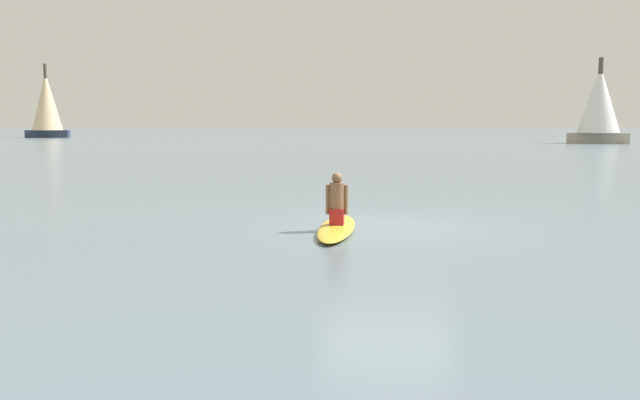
% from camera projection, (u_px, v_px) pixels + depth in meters
% --- Properties ---
extents(ground_plane, '(400.00, 400.00, 0.00)m').
position_uv_depth(ground_plane, '(388.00, 227.00, 13.39)').
color(ground_plane, slate).
extents(surfboard, '(3.36, 0.69, 0.13)m').
position_uv_depth(surfboard, '(337.00, 228.00, 12.86)').
color(surfboard, gold).
rests_on(surfboard, ground).
extents(person_paddler, '(0.32, 0.41, 0.95)m').
position_uv_depth(person_paddler, '(337.00, 201.00, 12.80)').
color(person_paddler, '#A51E23').
rests_on(person_paddler, surfboard).
extents(sailboat_near_left, '(4.65, 5.58, 7.73)m').
position_uv_depth(sailboat_near_left, '(599.00, 103.00, 63.26)').
color(sailboat_near_left, '#B2A893').
rests_on(sailboat_near_left, ground).
extents(sailboat_distant, '(4.19, 5.28, 8.94)m').
position_uv_depth(sailboat_distant, '(47.00, 103.00, 85.09)').
color(sailboat_distant, '#2D3851').
rests_on(sailboat_distant, ground).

